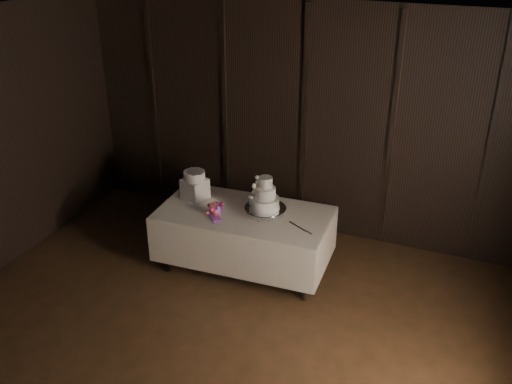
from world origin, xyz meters
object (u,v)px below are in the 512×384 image
Objects in this scene: cake_stand at (265,211)px; small_cake at (194,175)px; display_table at (244,238)px; box_pedestal at (195,189)px; wedding_cake at (263,196)px; bouquet at (216,209)px.

small_cake is (-0.94, 0.07, 0.26)m from cake_stand.
box_pedestal reaches higher than display_table.
wedding_cake reaches higher than box_pedestal.
wedding_cake is at bearing -5.12° from box_pedestal.
bouquet reaches higher than cake_stand.
wedding_cake is 1.49× the size of small_cake.
bouquet is at bearing -169.82° from wedding_cake.
display_table is 0.46m from cake_stand.
wedding_cake reaches higher than display_table.
cake_stand is at bearing -4.00° from small_cake.
cake_stand is 1.27× the size of wedding_cake.
wedding_cake reaches higher than cake_stand.
display_table is at bearing 29.02° from bouquet.
display_table is at bearing -8.92° from small_cake.
wedding_cake is 0.98× the size of bouquet.
small_cake reaches higher than cake_stand.
box_pedestal is 1.02× the size of small_cake.
small_cake is (-0.41, 0.27, 0.24)m from bouquet.
cake_stand is at bearing 20.72° from bouquet.
wedding_cake is 0.92m from small_cake.
display_table is at bearing -170.09° from cake_stand.
cake_stand is at bearing 19.74° from wedding_cake.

